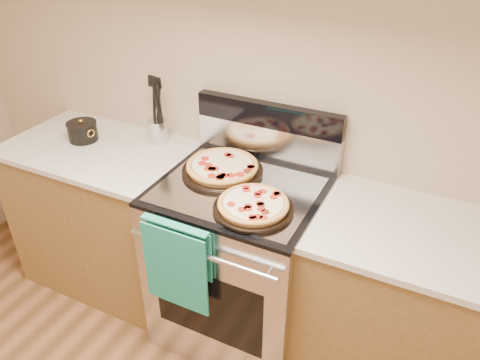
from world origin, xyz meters
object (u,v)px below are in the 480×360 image
at_px(range_body, 240,263).
at_px(pepperoni_pizza_front, 253,206).
at_px(utensil_crock, 158,131).
at_px(saucepan, 83,132).
at_px(pepperoni_pizza_back, 222,168).

relative_size(range_body, pepperoni_pizza_front, 2.64).
height_order(pepperoni_pizza_front, utensil_crock, utensil_crock).
bearing_deg(range_body, utensil_crock, 159.33).
height_order(range_body, utensil_crock, utensil_crock).
xyz_separation_m(pepperoni_pizza_front, saucepan, (-1.14, 0.22, 0.01)).
bearing_deg(pepperoni_pizza_front, pepperoni_pizza_back, 140.56).
xyz_separation_m(pepperoni_pizza_back, pepperoni_pizza_front, (0.27, -0.22, -0.00)).
distance_m(range_body, pepperoni_pizza_back, 0.52).
bearing_deg(pepperoni_pizza_back, saucepan, -179.70).
distance_m(utensil_crock, saucepan, 0.42).
bearing_deg(pepperoni_pizza_back, range_body, -28.10).
distance_m(pepperoni_pizza_back, utensil_crock, 0.51).
distance_m(range_body, utensil_crock, 0.84).
bearing_deg(saucepan, range_body, -3.73).
height_order(pepperoni_pizza_front, saucepan, saucepan).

